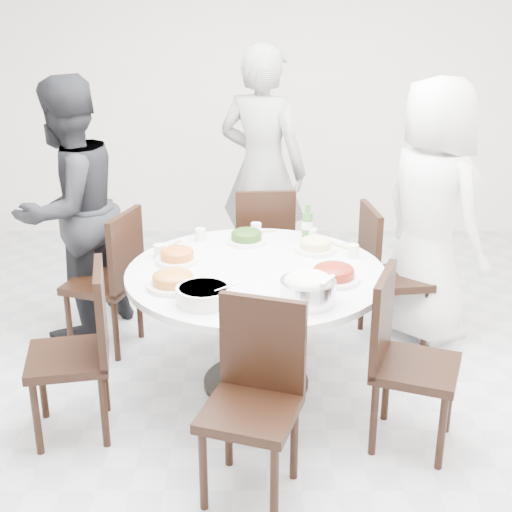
{
  "coord_description": "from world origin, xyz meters",
  "views": [
    {
      "loc": [
        -0.22,
        -3.64,
        2.3
      ],
      "look_at": [
        -0.22,
        0.2,
        0.82
      ],
      "focal_mm": 50.0,
      "sensor_mm": 36.0,
      "label": 1
    }
  ],
  "objects_px": {
    "chair_s": "(250,408)",
    "diner_left": "(69,210)",
    "diner_right": "(431,212)",
    "beverage_bottle": "(307,222)",
    "dining_table": "(256,329)",
    "diner_middle": "(263,171)",
    "chair_sw": "(68,354)",
    "rice_bowl": "(308,292)",
    "chair_ne": "(395,275)",
    "chair_nw": "(102,280)",
    "soup_bowl": "(203,295)",
    "chair_n": "(263,246)",
    "chair_se": "(417,364)"
  },
  "relations": [
    {
      "from": "chair_s",
      "to": "diner_left",
      "type": "distance_m",
      "value": 2.17
    },
    {
      "from": "diner_right",
      "to": "chair_s",
      "type": "bearing_deg",
      "value": 115.42
    },
    {
      "from": "diner_right",
      "to": "beverage_bottle",
      "type": "bearing_deg",
      "value": 72.51
    },
    {
      "from": "beverage_bottle",
      "to": "diner_left",
      "type": "bearing_deg",
      "value": 171.38
    },
    {
      "from": "dining_table",
      "to": "diner_middle",
      "type": "distance_m",
      "value": 1.62
    },
    {
      "from": "chair_sw",
      "to": "diner_right",
      "type": "relative_size",
      "value": 0.54
    },
    {
      "from": "chair_s",
      "to": "rice_bowl",
      "type": "distance_m",
      "value": 0.71
    },
    {
      "from": "diner_middle",
      "to": "diner_left",
      "type": "bearing_deg",
      "value": 54.26
    },
    {
      "from": "chair_ne",
      "to": "chair_nw",
      "type": "bearing_deg",
      "value": 85.33
    },
    {
      "from": "soup_bowl",
      "to": "beverage_bottle",
      "type": "bearing_deg",
      "value": 57.98
    },
    {
      "from": "chair_nw",
      "to": "chair_s",
      "type": "xyz_separation_m",
      "value": [
        0.98,
        -1.5,
        0.0
      ]
    },
    {
      "from": "diner_right",
      "to": "chair_ne",
      "type": "bearing_deg",
      "value": 84.38
    },
    {
      "from": "chair_ne",
      "to": "chair_s",
      "type": "distance_m",
      "value": 1.85
    },
    {
      "from": "chair_n",
      "to": "soup_bowl",
      "type": "bearing_deg",
      "value": 74.37
    },
    {
      "from": "chair_s",
      "to": "diner_middle",
      "type": "xyz_separation_m",
      "value": [
        0.08,
        2.5,
        0.48
      ]
    },
    {
      "from": "chair_sw",
      "to": "diner_left",
      "type": "distance_m",
      "value": 1.33
    },
    {
      "from": "chair_sw",
      "to": "beverage_bottle",
      "type": "xyz_separation_m",
      "value": [
        1.32,
        1.0,
        0.4
      ]
    },
    {
      "from": "chair_nw",
      "to": "diner_left",
      "type": "bearing_deg",
      "value": -118.74
    },
    {
      "from": "chair_n",
      "to": "diner_left",
      "type": "height_order",
      "value": "diner_left"
    },
    {
      "from": "dining_table",
      "to": "chair_sw",
      "type": "bearing_deg",
      "value": -153.73
    },
    {
      "from": "chair_n",
      "to": "chair_sw",
      "type": "bearing_deg",
      "value": 53.36
    },
    {
      "from": "beverage_bottle",
      "to": "chair_sw",
      "type": "bearing_deg",
      "value": -142.7
    },
    {
      "from": "diner_right",
      "to": "beverage_bottle",
      "type": "height_order",
      "value": "diner_right"
    },
    {
      "from": "chair_se",
      "to": "diner_middle",
      "type": "xyz_separation_m",
      "value": [
        -0.77,
        2.1,
        0.48
      ]
    },
    {
      "from": "chair_nw",
      "to": "chair_se",
      "type": "distance_m",
      "value": 2.13
    },
    {
      "from": "chair_nw",
      "to": "soup_bowl",
      "type": "bearing_deg",
      "value": 55.64
    },
    {
      "from": "chair_s",
      "to": "rice_bowl",
      "type": "bearing_deg",
      "value": 79.91
    },
    {
      "from": "diner_right",
      "to": "rice_bowl",
      "type": "xyz_separation_m",
      "value": [
        -0.89,
        -1.13,
        -0.07
      ]
    },
    {
      "from": "chair_nw",
      "to": "diner_left",
      "type": "distance_m",
      "value": 0.53
    },
    {
      "from": "beverage_bottle",
      "to": "chair_n",
      "type": "bearing_deg",
      "value": 113.41
    },
    {
      "from": "chair_n",
      "to": "chair_nw",
      "type": "height_order",
      "value": "same"
    },
    {
      "from": "chair_nw",
      "to": "rice_bowl",
      "type": "distance_m",
      "value": 1.62
    },
    {
      "from": "chair_se",
      "to": "diner_left",
      "type": "relative_size",
      "value": 0.54
    },
    {
      "from": "diner_left",
      "to": "soup_bowl",
      "type": "bearing_deg",
      "value": 71.05
    },
    {
      "from": "chair_s",
      "to": "diner_middle",
      "type": "bearing_deg",
      "value": 106.11
    },
    {
      "from": "chair_s",
      "to": "dining_table",
      "type": "bearing_deg",
      "value": 106.3
    },
    {
      "from": "chair_ne",
      "to": "chair_nw",
      "type": "relative_size",
      "value": 1.0
    },
    {
      "from": "chair_sw",
      "to": "chair_ne",
      "type": "bearing_deg",
      "value": 108.45
    },
    {
      "from": "chair_se",
      "to": "diner_right",
      "type": "bearing_deg",
      "value": 5.69
    },
    {
      "from": "diner_middle",
      "to": "diner_right",
      "type": "bearing_deg",
      "value": 167.32
    },
    {
      "from": "chair_nw",
      "to": "beverage_bottle",
      "type": "relative_size",
      "value": 3.92
    },
    {
      "from": "chair_ne",
      "to": "chair_se",
      "type": "height_order",
      "value": "same"
    },
    {
      "from": "chair_s",
      "to": "diner_middle",
      "type": "relative_size",
      "value": 0.5
    },
    {
      "from": "chair_ne",
      "to": "chair_n",
      "type": "relative_size",
      "value": 1.0
    },
    {
      "from": "dining_table",
      "to": "chair_se",
      "type": "distance_m",
      "value": 1.02
    },
    {
      "from": "chair_nw",
      "to": "chair_sw",
      "type": "relative_size",
      "value": 1.0
    },
    {
      "from": "chair_nw",
      "to": "rice_bowl",
      "type": "bearing_deg",
      "value": 71.21
    },
    {
      "from": "soup_bowl",
      "to": "beverage_bottle",
      "type": "height_order",
      "value": "beverage_bottle"
    },
    {
      "from": "chair_se",
      "to": "rice_bowl",
      "type": "relative_size",
      "value": 3.28
    },
    {
      "from": "chair_ne",
      "to": "chair_se",
      "type": "xyz_separation_m",
      "value": [
        -0.11,
        -1.18,
        0.0
      ]
    }
  ]
}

